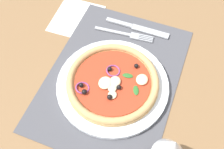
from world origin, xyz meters
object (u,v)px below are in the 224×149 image
(plate, at_px, (113,85))
(knife, at_px, (138,28))
(pizza, at_px, (113,82))
(napkin, at_px, (77,18))
(fork, at_px, (127,34))

(plate, relative_size, knife, 1.48)
(pizza, xyz_separation_m, knife, (-0.22, -0.00, -0.02))
(knife, relative_size, napkin, 1.27)
(plate, height_order, napkin, plate)
(pizza, height_order, knife, pizza)
(pizza, bearing_deg, plate, -160.96)
(pizza, relative_size, knife, 1.21)
(plate, bearing_deg, fork, -172.70)
(napkin, bearing_deg, knife, 97.66)
(plate, bearing_deg, knife, -179.68)
(plate, distance_m, napkin, 0.27)
(pizza, xyz_separation_m, napkin, (-0.19, -0.20, -0.03))
(plate, height_order, fork, plate)
(knife, distance_m, napkin, 0.20)
(pizza, distance_m, knife, 0.22)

